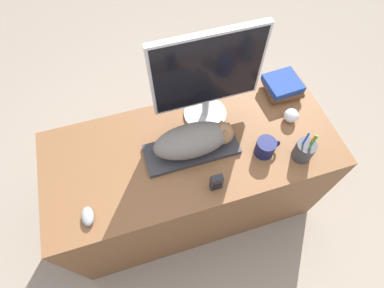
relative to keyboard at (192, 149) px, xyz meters
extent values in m
plane|color=gray|center=(0.01, -0.30, -0.73)|extent=(12.00, 12.00, 0.00)
cube|color=brown|center=(0.01, 0.01, -0.37)|extent=(1.45, 0.62, 0.72)
cube|color=#2D2D33|center=(0.00, 0.00, 0.00)|extent=(0.45, 0.17, 0.02)
ellipsoid|color=#66605B|center=(0.00, 0.00, 0.08)|extent=(0.36, 0.17, 0.14)
sphere|color=olive|center=(0.15, 0.00, 0.07)|extent=(0.11, 0.11, 0.11)
cone|color=olive|center=(0.15, -0.03, 0.12)|extent=(0.04, 0.04, 0.04)
cone|color=olive|center=(0.15, 0.03, 0.12)|extent=(0.04, 0.04, 0.04)
cylinder|color=#B7B7BC|center=(0.13, 0.19, 0.00)|extent=(0.22, 0.22, 0.02)
cylinder|color=#B7B7BC|center=(0.13, 0.19, 0.06)|extent=(0.04, 0.04, 0.11)
cube|color=#B7B7BC|center=(0.13, 0.19, 0.31)|extent=(0.51, 0.03, 0.40)
cube|color=black|center=(0.13, 0.18, 0.31)|extent=(0.49, 0.02, 0.37)
ellipsoid|color=gray|center=(-0.52, -0.19, 0.01)|extent=(0.05, 0.09, 0.04)
cylinder|color=#141947|center=(0.33, -0.11, 0.03)|extent=(0.09, 0.09, 0.09)
torus|color=#141947|center=(0.37, -0.11, 0.03)|extent=(0.06, 0.01, 0.06)
cylinder|color=#38383D|center=(0.49, -0.18, 0.04)|extent=(0.09, 0.09, 0.10)
cylinder|color=orange|center=(0.51, -0.18, 0.09)|extent=(0.01, 0.01, 0.13)
cylinder|color=#1E47B2|center=(0.48, -0.17, 0.10)|extent=(0.01, 0.01, 0.15)
cylinder|color=#338C38|center=(0.49, -0.20, 0.12)|extent=(0.01, 0.01, 0.17)
sphere|color=silver|center=(0.53, 0.03, 0.02)|extent=(0.07, 0.07, 0.07)
cube|color=black|center=(0.05, -0.21, 0.04)|extent=(0.05, 0.03, 0.10)
cube|color=black|center=(0.05, -0.23, 0.02)|extent=(0.04, 0.00, 0.04)
cube|color=#C6B284|center=(0.59, 0.20, 0.00)|extent=(0.16, 0.12, 0.03)
cube|color=brown|center=(0.57, 0.21, 0.03)|extent=(0.19, 0.18, 0.02)
cube|color=navy|center=(0.57, 0.21, 0.06)|extent=(0.18, 0.17, 0.04)
camera|label=1|loc=(-0.21, -0.68, 1.25)|focal=28.00mm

